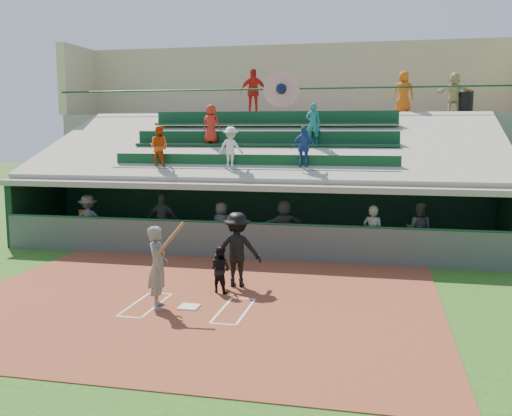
% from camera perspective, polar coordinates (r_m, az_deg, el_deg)
% --- Properties ---
extents(ground, '(100.00, 100.00, 0.00)m').
position_cam_1_polar(ground, '(12.90, -6.71, -9.93)').
color(ground, '#265317').
rests_on(ground, ground).
extents(dirt_slab, '(11.00, 9.00, 0.02)m').
position_cam_1_polar(dirt_slab, '(13.35, -6.01, -9.26)').
color(dirt_slab, brown).
rests_on(dirt_slab, ground).
extents(home_plate, '(0.43, 0.43, 0.03)m').
position_cam_1_polar(home_plate, '(12.89, -6.71, -9.79)').
color(home_plate, silver).
rests_on(home_plate, dirt_slab).
extents(batters_box_chalk, '(2.65, 1.85, 0.01)m').
position_cam_1_polar(batters_box_chalk, '(12.89, -6.71, -9.84)').
color(batters_box_chalk, white).
rests_on(batters_box_chalk, dirt_slab).
extents(dugout_floor, '(16.00, 3.50, 0.04)m').
position_cam_1_polar(dugout_floor, '(19.20, -0.18, -3.91)').
color(dugout_floor, gray).
rests_on(dugout_floor, ground).
extents(concourse_slab, '(20.00, 3.00, 4.60)m').
position_cam_1_polar(concourse_slab, '(25.49, 3.08, 4.15)').
color(concourse_slab, gray).
rests_on(concourse_slab, ground).
extents(grandstand, '(20.40, 10.40, 7.80)m').
position_cam_1_polar(grandstand, '(22.55, 1.86, 3.59)').
color(grandstand, '#4D534E').
rests_on(grandstand, ground).
extents(batter_at_plate, '(0.96, 0.81, 1.95)m').
position_cam_1_polar(batter_at_plate, '(12.72, -9.79, -5.83)').
color(batter_at_plate, '#585A55').
rests_on(batter_at_plate, dirt_slab).
extents(catcher, '(0.66, 0.59, 1.13)m').
position_cam_1_polar(catcher, '(13.85, -3.60, -6.14)').
color(catcher, black).
rests_on(catcher, dirt_slab).
extents(home_umpire, '(1.28, 0.82, 1.87)m').
position_cam_1_polar(home_umpire, '(14.31, -1.90, -4.16)').
color(home_umpire, black).
rests_on(home_umpire, dirt_slab).
extents(dugout_bench, '(14.85, 1.07, 0.45)m').
position_cam_1_polar(dugout_bench, '(20.34, 0.87, -2.56)').
color(dugout_bench, brown).
rests_on(dugout_bench, dugout_floor).
extents(white_table, '(1.04, 0.89, 0.78)m').
position_cam_1_polar(white_table, '(20.72, -16.67, -2.23)').
color(white_table, white).
rests_on(white_table, dugout_floor).
extents(water_cooler, '(0.38, 0.38, 0.38)m').
position_cam_1_polar(water_cooler, '(20.61, -16.79, -0.66)').
color(water_cooler, orange).
rests_on(water_cooler, white_table).
extents(dugout_player_a, '(1.26, 1.02, 1.70)m').
position_cam_1_polar(dugout_player_a, '(20.15, -16.41, -1.17)').
color(dugout_player_a, '#5B5D58').
rests_on(dugout_player_a, dugout_floor).
extents(dugout_player_b, '(1.05, 0.54, 1.71)m').
position_cam_1_polar(dugout_player_b, '(19.77, -9.33, -1.10)').
color(dugout_player_b, '#535550').
rests_on(dugout_player_b, dugout_floor).
extents(dugout_player_c, '(0.87, 0.68, 1.56)m').
position_cam_1_polar(dugout_player_c, '(18.66, -3.46, -1.78)').
color(dugout_player_c, '#545752').
rests_on(dugout_player_c, dugout_floor).
extents(dugout_player_d, '(1.57, 1.27, 1.68)m').
position_cam_1_polar(dugout_player_d, '(18.31, 2.80, -1.76)').
color(dugout_player_d, '#535550').
rests_on(dugout_player_d, dugout_floor).
extents(dugout_player_e, '(0.71, 0.57, 1.70)m').
position_cam_1_polar(dugout_player_e, '(17.12, 11.59, -2.55)').
color(dugout_player_e, '#575A55').
rests_on(dugout_player_e, dugout_floor).
extents(dugout_player_f, '(0.92, 0.79, 1.66)m').
position_cam_1_polar(dugout_player_f, '(18.45, 15.96, -2.01)').
color(dugout_player_f, '#62645E').
rests_on(dugout_player_f, dugout_floor).
extents(trash_bin, '(0.55, 0.55, 0.83)m').
position_cam_1_polar(trash_bin, '(24.67, 20.25, 9.87)').
color(trash_bin, black).
rests_on(trash_bin, concourse_slab).
extents(concourse_staff_a, '(1.21, 0.65, 1.97)m').
position_cam_1_polar(concourse_staff_a, '(25.27, -0.24, 11.58)').
color(concourse_staff_a, red).
rests_on(concourse_staff_a, concourse_slab).
extents(concourse_staff_b, '(0.86, 0.60, 1.66)m').
position_cam_1_polar(concourse_staff_b, '(24.10, 14.55, 11.15)').
color(concourse_staff_b, '#C64E0B').
rests_on(concourse_staff_b, concourse_slab).
extents(concourse_staff_c, '(1.53, 0.65, 1.61)m').
position_cam_1_polar(concourse_staff_c, '(24.64, 19.20, 10.83)').
color(concourse_staff_c, tan).
rests_on(concourse_staff_c, concourse_slab).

